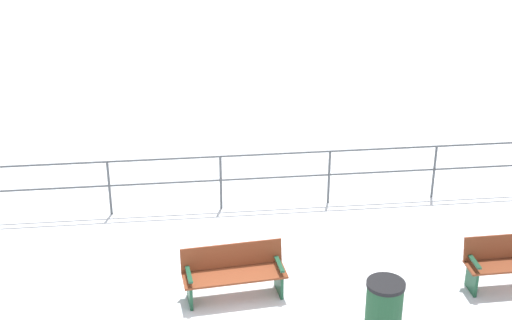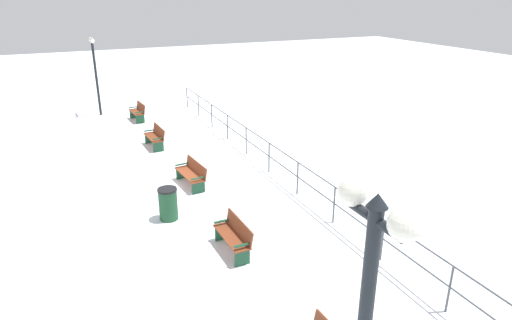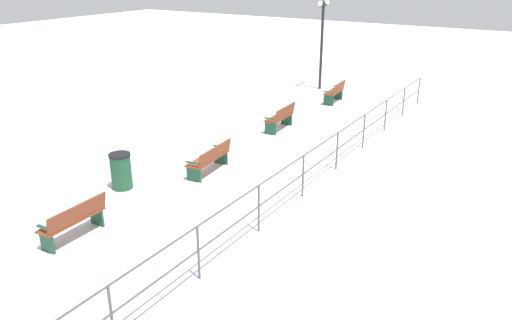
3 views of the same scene
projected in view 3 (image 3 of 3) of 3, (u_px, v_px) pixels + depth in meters
ground_plane at (205, 171)px, 14.80m from camera, size 80.00×80.00×0.00m
bench_nearest at (335, 92)px, 21.88m from camera, size 0.66×1.43×0.92m
bench_second at (281, 117)px, 18.29m from camera, size 0.64×1.56×0.92m
bench_third at (210, 158)px, 14.54m from camera, size 0.73×1.73×0.85m
bench_fourth at (74, 220)px, 11.01m from camera, size 0.54×1.58×0.89m
lamppost_near at (322, 33)px, 23.50m from camera, size 0.23×0.97×4.13m
waterfront_railing at (303, 168)px, 12.93m from camera, size 0.05×21.87×1.17m
trash_bin at (121, 171)px, 13.52m from camera, size 0.58×0.58×1.00m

